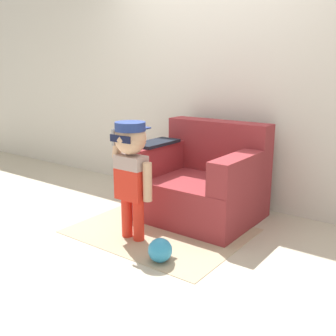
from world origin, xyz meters
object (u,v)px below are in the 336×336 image
Objects in this scene: person_child at (132,163)px; side_table at (149,175)px; toy_ball at (160,250)px; armchair at (202,182)px.

side_table is (-0.58, 0.93, -0.40)m from person_child.
person_child is 5.45× the size of toy_ball.
person_child is (-0.18, -0.78, 0.32)m from armchair.
toy_ball is (1.01, -1.12, -0.16)m from side_table.
person_child is 1.17m from side_table.
side_table is at bearing 121.99° from person_child.
armchair reaches higher than side_table.
toy_ball is at bearing -75.62° from armchair.
toy_ball is (0.43, -0.19, -0.56)m from person_child.
side_table is at bearing 169.24° from armchair.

